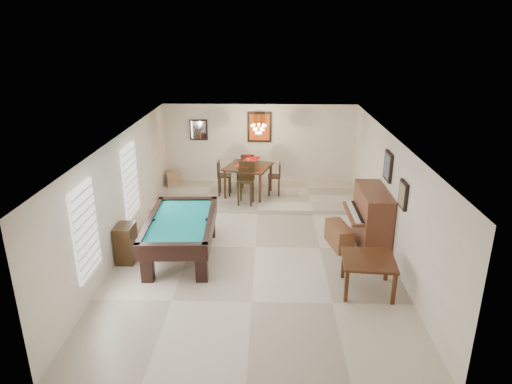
{
  "coord_description": "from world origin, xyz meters",
  "views": [
    {
      "loc": [
        0.29,
        -9.53,
        4.82
      ],
      "look_at": [
        0.0,
        0.6,
        1.15
      ],
      "focal_mm": 32.0,
      "sensor_mm": 36.0,
      "label": 1
    }
  ],
  "objects_px": {
    "upright_piano": "(365,218)",
    "dining_table": "(248,178)",
    "piano_bench": "(339,236)",
    "dining_chair_north": "(248,170)",
    "dining_chair_south": "(246,184)",
    "corner_bench": "(173,178)",
    "chandelier": "(259,126)",
    "flower_vase": "(248,158)",
    "apothecary_chest": "(126,243)",
    "dining_chair_east": "(274,179)",
    "square_table": "(367,275)",
    "dining_chair_west": "(225,178)",
    "pool_table": "(181,238)"
  },
  "relations": [
    {
      "from": "dining_chair_east",
      "to": "corner_bench",
      "type": "relative_size",
      "value": 2.05
    },
    {
      "from": "upright_piano",
      "to": "dining_table",
      "type": "height_order",
      "value": "upright_piano"
    },
    {
      "from": "square_table",
      "to": "flower_vase",
      "type": "bearing_deg",
      "value": 116.65
    },
    {
      "from": "flower_vase",
      "to": "upright_piano",
      "type": "bearing_deg",
      "value": -47.15
    },
    {
      "from": "flower_vase",
      "to": "chandelier",
      "type": "distance_m",
      "value": 1.0
    },
    {
      "from": "dining_chair_east",
      "to": "corner_bench",
      "type": "xyz_separation_m",
      "value": [
        -3.17,
        0.82,
        -0.27
      ]
    },
    {
      "from": "dining_table",
      "to": "corner_bench",
      "type": "distance_m",
      "value": 2.56
    },
    {
      "from": "dining_chair_west",
      "to": "pool_table",
      "type": "bearing_deg",
      "value": 171.47
    },
    {
      "from": "piano_bench",
      "to": "dining_chair_east",
      "type": "height_order",
      "value": "dining_chair_east"
    },
    {
      "from": "apothecary_chest",
      "to": "dining_chair_west",
      "type": "xyz_separation_m",
      "value": [
        1.78,
        3.92,
        0.21
      ]
    },
    {
      "from": "piano_bench",
      "to": "flower_vase",
      "type": "xyz_separation_m",
      "value": [
        -2.25,
        3.12,
        0.98
      ]
    },
    {
      "from": "dining_chair_east",
      "to": "dining_chair_west",
      "type": "bearing_deg",
      "value": -87.52
    },
    {
      "from": "corner_bench",
      "to": "dining_chair_north",
      "type": "bearing_deg",
      "value": -2.71
    },
    {
      "from": "square_table",
      "to": "piano_bench",
      "type": "xyz_separation_m",
      "value": [
        -0.27,
        1.89,
        -0.08
      ]
    },
    {
      "from": "dining_chair_north",
      "to": "square_table",
      "type": "bearing_deg",
      "value": 113.64
    },
    {
      "from": "pool_table",
      "to": "dining_table",
      "type": "distance_m",
      "value": 3.94
    },
    {
      "from": "apothecary_chest",
      "to": "dining_chair_south",
      "type": "height_order",
      "value": "dining_chair_south"
    },
    {
      "from": "dining_table",
      "to": "dining_chair_north",
      "type": "xyz_separation_m",
      "value": [
        -0.05,
        0.71,
        0.04
      ]
    },
    {
      "from": "piano_bench",
      "to": "apothecary_chest",
      "type": "bearing_deg",
      "value": -169.99
    },
    {
      "from": "flower_vase",
      "to": "chandelier",
      "type": "xyz_separation_m",
      "value": [
        0.3,
        -0.04,
        0.95
      ]
    },
    {
      "from": "dining_table",
      "to": "upright_piano",
      "type": "bearing_deg",
      "value": -47.15
    },
    {
      "from": "dining_table",
      "to": "flower_vase",
      "type": "relative_size",
      "value": 5.16
    },
    {
      "from": "chandelier",
      "to": "dining_table",
      "type": "bearing_deg",
      "value": 172.88
    },
    {
      "from": "square_table",
      "to": "dining_chair_north",
      "type": "height_order",
      "value": "dining_chair_north"
    },
    {
      "from": "piano_bench",
      "to": "dining_chair_north",
      "type": "bearing_deg",
      "value": 120.95
    },
    {
      "from": "flower_vase",
      "to": "dining_chair_south",
      "type": "relative_size",
      "value": 0.2
    },
    {
      "from": "apothecary_chest",
      "to": "dining_chair_south",
      "type": "relative_size",
      "value": 0.7
    },
    {
      "from": "flower_vase",
      "to": "dining_chair_east",
      "type": "bearing_deg",
      "value": 0.35
    },
    {
      "from": "chandelier",
      "to": "piano_bench",
      "type": "bearing_deg",
      "value": -57.73
    },
    {
      "from": "upright_piano",
      "to": "flower_vase",
      "type": "distance_m",
      "value": 4.19
    },
    {
      "from": "dining_table",
      "to": "corner_bench",
      "type": "relative_size",
      "value": 2.56
    },
    {
      "from": "pool_table",
      "to": "dining_chair_west",
      "type": "distance_m",
      "value": 3.73
    },
    {
      "from": "flower_vase",
      "to": "pool_table",
      "type": "bearing_deg",
      "value": -109.54
    },
    {
      "from": "dining_chair_west",
      "to": "chandelier",
      "type": "bearing_deg",
      "value": -89.23
    },
    {
      "from": "dining_chair_south",
      "to": "corner_bench",
      "type": "bearing_deg",
      "value": 153.94
    },
    {
      "from": "piano_bench",
      "to": "pool_table",
      "type": "bearing_deg",
      "value": -170.54
    },
    {
      "from": "pool_table",
      "to": "corner_bench",
      "type": "distance_m",
      "value": 4.66
    },
    {
      "from": "apothecary_chest",
      "to": "corner_bench",
      "type": "distance_m",
      "value": 4.77
    },
    {
      "from": "piano_bench",
      "to": "corner_bench",
      "type": "relative_size",
      "value": 2.0
    },
    {
      "from": "piano_bench",
      "to": "dining_table",
      "type": "height_order",
      "value": "dining_table"
    },
    {
      "from": "dining_table",
      "to": "chandelier",
      "type": "xyz_separation_m",
      "value": [
        0.3,
        -0.04,
        1.58
      ]
    },
    {
      "from": "dining_table",
      "to": "chandelier",
      "type": "relative_size",
      "value": 2.03
    },
    {
      "from": "dining_chair_east",
      "to": "piano_bench",
      "type": "bearing_deg",
      "value": 26.42
    },
    {
      "from": "apothecary_chest",
      "to": "dining_chair_north",
      "type": "distance_m",
      "value": 5.26
    },
    {
      "from": "upright_piano",
      "to": "piano_bench",
      "type": "distance_m",
      "value": 0.72
    },
    {
      "from": "dining_chair_south",
      "to": "dining_chair_west",
      "type": "relative_size",
      "value": 1.16
    },
    {
      "from": "upright_piano",
      "to": "piano_bench",
      "type": "relative_size",
      "value": 1.72
    },
    {
      "from": "dining_table",
      "to": "dining_chair_south",
      "type": "relative_size",
      "value": 1.03
    },
    {
      "from": "upright_piano",
      "to": "dining_chair_north",
      "type": "height_order",
      "value": "upright_piano"
    },
    {
      "from": "pool_table",
      "to": "dining_chair_east",
      "type": "xyz_separation_m",
      "value": [
        2.08,
        3.72,
        0.17
      ]
    }
  ]
}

